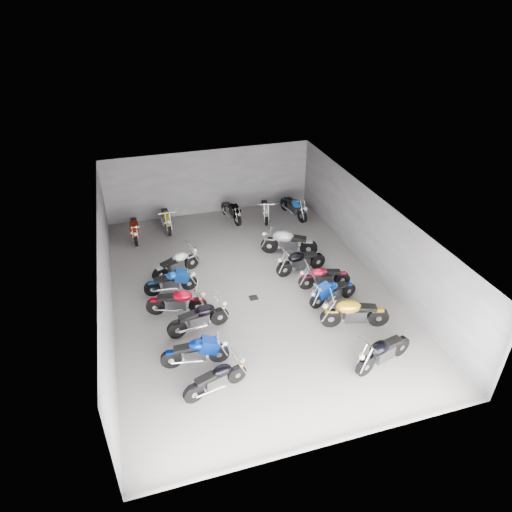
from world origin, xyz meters
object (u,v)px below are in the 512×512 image
object	(u,v)px
motorcycle_right_d	(324,277)
motorcycle_right_f	(288,242)
motorcycle_left_c	(199,318)
motorcycle_left_e	(171,282)
motorcycle_back_a	(135,229)
drain_grate	(254,298)
motorcycle_left_b	(196,352)
motorcycle_left_d	(177,302)
motorcycle_back_d	(231,211)
motorcycle_back_e	(265,210)
motorcycle_left_f	(176,264)
motorcycle_right_c	(333,292)
motorcycle_right_a	(383,352)
motorcycle_back_f	(294,207)
motorcycle_right_e	(301,261)
motorcycle_right_b	(354,313)
motorcycle_back_b	(166,219)
motorcycle_left_a	(216,379)

from	to	relation	value
motorcycle_right_d	motorcycle_right_f	world-z (taller)	motorcycle_right_f
motorcycle_left_c	motorcycle_left_e	world-z (taller)	motorcycle_left_c
motorcycle_back_a	drain_grate	bearing A→B (deg)	124.88
motorcycle_left_b	motorcycle_left_d	world-z (taller)	motorcycle_left_d
motorcycle_back_d	motorcycle_back_e	distance (m)	1.63
motorcycle_left_f	motorcycle_right_c	distance (m)	6.16
motorcycle_left_e	motorcycle_right_a	xyz separation A→B (m)	(5.62, -5.59, 0.05)
motorcycle_back_f	motorcycle_right_e	bearing A→B (deg)	59.27
motorcycle_right_b	motorcycle_back_e	distance (m)	8.47
motorcycle_left_b	motorcycle_right_f	bearing A→B (deg)	143.81
motorcycle_left_e	motorcycle_back_f	xyz separation A→B (m)	(6.62, 4.60, 0.05)
motorcycle_right_d	motorcycle_back_f	xyz separation A→B (m)	(1.05, 5.94, 0.04)
motorcycle_left_c	motorcycle_right_e	distance (m)	5.05
motorcycle_left_c	motorcycle_left_f	distance (m)	3.56
motorcycle_left_b	motorcycle_back_f	size ratio (longest dim) A/B	0.97
motorcycle_right_d	motorcycle_right_f	size ratio (longest dim) A/B	0.89
motorcycle_back_b	motorcycle_right_e	bearing A→B (deg)	130.53
motorcycle_back_a	motorcycle_back_f	size ratio (longest dim) A/B	0.95
motorcycle_right_b	motorcycle_right_e	world-z (taller)	motorcycle_right_b
motorcycle_right_f	motorcycle_back_e	distance (m)	3.43
motorcycle_left_f	motorcycle_right_e	bearing A→B (deg)	52.44
motorcycle_left_c	motorcycle_right_e	size ratio (longest dim) A/B	1.00
motorcycle_right_f	motorcycle_back_d	distance (m)	4.06
motorcycle_right_e	motorcycle_left_e	bearing A→B (deg)	81.45
motorcycle_back_e	motorcycle_back_d	bearing A→B (deg)	1.02
motorcycle_right_d	motorcycle_right_f	xyz separation A→B (m)	(-0.45, 2.67, 0.10)
drain_grate	motorcycle_back_e	size ratio (longest dim) A/B	0.16
motorcycle_left_d	motorcycle_back_a	distance (m)	6.00
motorcycle_back_a	motorcycle_back_e	distance (m)	6.19
motorcycle_left_a	motorcycle_right_f	bearing A→B (deg)	130.26
motorcycle_left_f	motorcycle_back_f	bearing A→B (deg)	96.27
motorcycle_left_c	motorcycle_right_d	world-z (taller)	motorcycle_left_c
motorcycle_left_c	motorcycle_right_a	xyz separation A→B (m)	(5.01, -3.17, 0.01)
motorcycle_right_f	motorcycle_right_a	bearing A→B (deg)	-151.01
motorcycle_right_e	motorcycle_back_f	size ratio (longest dim) A/B	1.00
motorcycle_right_d	motorcycle_back_b	distance (m)	8.23
motorcycle_back_d	motorcycle_back_e	world-z (taller)	motorcycle_back_e
motorcycle_left_a	motorcycle_right_d	bearing A→B (deg)	112.64
motorcycle_left_a	motorcycle_left_e	size ratio (longest dim) A/B	0.99
motorcycle_left_a	motorcycle_left_d	size ratio (longest dim) A/B	0.93
motorcycle_left_b	motorcycle_right_a	bearing A→B (deg)	79.80
drain_grate	motorcycle_left_a	size ratio (longest dim) A/B	0.16
motorcycle_back_a	motorcycle_back_e	world-z (taller)	motorcycle_back_a
motorcycle_back_b	motorcycle_back_e	distance (m)	4.72
motorcycle_back_b	motorcycle_left_f	bearing A→B (deg)	87.51
motorcycle_right_d	motorcycle_right_e	bearing A→B (deg)	28.71
motorcycle_right_f	motorcycle_right_d	bearing A→B (deg)	-145.64
motorcycle_left_c	motorcycle_right_c	size ratio (longest dim) A/B	1.10
motorcycle_right_a	motorcycle_back_d	size ratio (longest dim) A/B	1.09
motorcycle_left_e	motorcycle_back_e	bearing A→B (deg)	133.00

